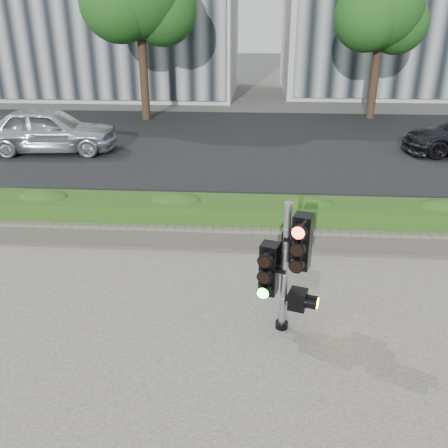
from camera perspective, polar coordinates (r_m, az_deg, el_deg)
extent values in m
plane|color=#51514C|center=(7.69, 0.24, -9.03)|extent=(120.00, 120.00, 0.00)
cube|color=#9E9389|center=(5.73, -1.52, -22.40)|extent=(16.00, 11.00, 0.03)
cube|color=black|center=(16.98, 2.47, 9.38)|extent=(60.00, 13.00, 0.02)
cube|color=gray|center=(10.45, 1.37, 0.54)|extent=(60.00, 0.25, 0.12)
cube|color=gray|center=(9.26, 1.01, -1.67)|extent=(12.00, 0.32, 0.34)
cube|color=#538629|center=(9.78, 1.22, 0.85)|extent=(12.00, 1.00, 0.68)
cylinder|color=black|center=(21.64, -9.64, 17.52)|extent=(0.36, 0.36, 4.03)
sphere|color=#1F5017|center=(21.72, -7.45, 24.14)|extent=(2.88, 2.88, 2.88)
sphere|color=#1F5017|center=(21.31, -12.53, 24.61)|extent=(3.17, 3.17, 3.17)
cylinder|color=black|center=(22.67, 17.64, 16.48)|extent=(0.36, 0.36, 3.58)
sphere|color=#1F5017|center=(22.56, 18.58, 23.56)|extent=(3.33, 3.33, 3.33)
sphere|color=#1F5017|center=(23.05, 20.16, 21.74)|extent=(2.56, 2.56, 2.56)
sphere|color=#1F5017|center=(22.04, 16.95, 22.77)|extent=(2.82, 2.82, 2.82)
cylinder|color=black|center=(7.03, 6.95, -11.93)|extent=(0.18, 0.18, 0.09)
cylinder|color=gray|center=(6.56, 7.33, -5.52)|extent=(0.10, 0.10, 1.89)
cylinder|color=gray|center=(6.15, 7.78, 2.38)|extent=(0.12, 0.12, 0.05)
cube|color=#FF1107|center=(6.27, 9.35, -2.09)|extent=(0.30, 0.30, 0.75)
cube|color=#14E51E|center=(6.58, 5.47, -5.36)|extent=(0.30, 0.30, 0.75)
cube|color=black|center=(6.62, 8.14, -2.81)|extent=(0.30, 0.30, 0.52)
cube|color=orange|center=(6.76, 8.87, -8.94)|extent=(0.30, 0.30, 0.28)
imported|color=silver|center=(16.96, -20.30, 10.56)|extent=(4.49, 2.13, 1.48)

